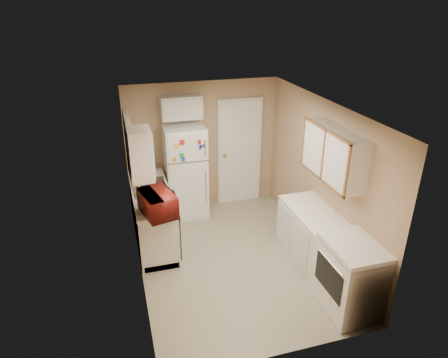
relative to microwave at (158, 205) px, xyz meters
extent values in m
plane|color=#BEB79C|center=(1.08, -0.13, -1.05)|extent=(3.80, 3.80, 0.00)
plane|color=white|center=(1.08, -0.13, 1.35)|extent=(3.80, 3.80, 0.00)
plane|color=tan|center=(-0.32, -0.13, 0.15)|extent=(3.80, 3.80, 0.00)
plane|color=tan|center=(2.48, -0.13, 0.15)|extent=(3.80, 3.80, 0.00)
plane|color=tan|center=(1.08, 1.77, 0.15)|extent=(2.80, 2.80, 0.00)
plane|color=tan|center=(1.08, -2.03, 0.15)|extent=(2.80, 2.80, 0.00)
cube|color=silver|center=(-0.02, 0.77, -0.60)|extent=(0.60, 1.80, 0.90)
cube|color=black|center=(0.27, 0.17, -0.56)|extent=(0.03, 0.58, 0.72)
cube|color=gray|center=(-0.02, 0.92, -0.19)|extent=(0.54, 0.74, 0.16)
imported|color=maroon|center=(0.00, 0.00, 0.00)|extent=(0.68, 0.47, 0.41)
imported|color=white|center=(-0.07, 1.37, -0.05)|extent=(0.11, 0.11, 0.19)
cube|color=silver|center=(-0.28, 0.92, 0.55)|extent=(0.10, 0.98, 1.08)
cube|color=silver|center=(-0.17, 0.09, 0.75)|extent=(0.30, 0.45, 0.70)
cube|color=white|center=(0.67, 1.47, -0.19)|extent=(0.73, 0.71, 1.72)
cube|color=silver|center=(0.68, 1.62, 0.95)|extent=(0.70, 0.30, 0.40)
cube|color=white|center=(1.78, 1.73, -0.03)|extent=(0.86, 0.06, 2.08)
cube|color=silver|center=(2.18, -0.93, -0.60)|extent=(0.60, 2.00, 0.90)
cube|color=white|center=(2.21, -1.55, -0.55)|extent=(0.67, 0.82, 0.99)
cube|color=silver|center=(2.33, -0.63, 0.75)|extent=(0.30, 1.20, 0.70)
camera|label=1|loc=(-0.49, -5.02, 2.68)|focal=32.00mm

